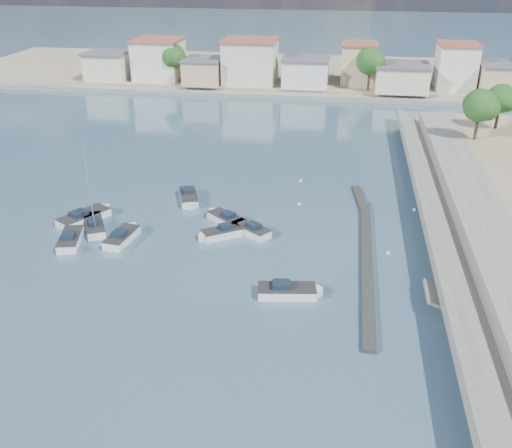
{
  "coord_description": "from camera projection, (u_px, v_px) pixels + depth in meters",
  "views": [
    {
      "loc": [
        4.19,
        -35.76,
        25.65
      ],
      "look_at": [
        -3.7,
        13.48,
        1.4
      ],
      "focal_mm": 40.0,
      "sensor_mm": 36.0,
      "label": 1
    }
  ],
  "objects": [
    {
      "name": "far_shore_quay",
      "position": [
        324.0,
        97.0,
        106.44
      ],
      "size": [
        160.0,
        2.5,
        0.8
      ],
      "primitive_type": "cube",
      "color": "slate",
      "rests_on": "ground"
    },
    {
      "name": "motorboat_a",
      "position": [
        71.0,
        239.0,
        54.9
      ],
      "size": [
        2.97,
        5.25,
        1.48
      ],
      "color": "white",
      "rests_on": "ground"
    },
    {
      "name": "motorboat_g",
      "position": [
        189.0,
        198.0,
        63.71
      ],
      "size": [
        3.35,
        5.29,
        1.48
      ],
      "color": "white",
      "rests_on": "ground"
    },
    {
      "name": "motorboat_b",
      "position": [
        123.0,
        237.0,
        55.29
      ],
      "size": [
        2.41,
        5.11,
        1.48
      ],
      "color": "white",
      "rests_on": "ground"
    },
    {
      "name": "motorboat_h",
      "position": [
        290.0,
        292.0,
        46.44
      ],
      "size": [
        5.37,
        2.55,
        1.48
      ],
      "color": "white",
      "rests_on": "ground"
    },
    {
      "name": "far_shore_land",
      "position": [
        329.0,
        74.0,
        124.95
      ],
      "size": [
        160.0,
        40.0,
        1.4
      ],
      "primitive_type": "cube",
      "color": "gray",
      "rests_on": "ground"
    },
    {
      "name": "far_town",
      "position": [
        384.0,
        68.0,
        108.19
      ],
      "size": [
        113.01,
        12.8,
        8.35
      ],
      "color": "beige",
      "rests_on": "far_shore_land"
    },
    {
      "name": "breakwater",
      "position": [
        365.0,
        247.0,
        53.77
      ],
      "size": [
        2.0,
        31.02,
        0.35
      ],
      "color": "black",
      "rests_on": "ground"
    },
    {
      "name": "seawall_walkway",
      "position": [
        495.0,
        248.0,
        52.08
      ],
      "size": [
        5.0,
        90.0,
        1.8
      ],
      "primitive_type": "cube",
      "color": "slate",
      "rests_on": "ground"
    },
    {
      "name": "motorboat_f",
      "position": [
        224.0,
        219.0,
        58.94
      ],
      "size": [
        4.41,
        4.02,
        1.48
      ],
      "color": "white",
      "rests_on": "ground"
    },
    {
      "name": "mooring_buoys",
      "position": [
        353.0,
        237.0,
        55.88
      ],
      "size": [
        13.33,
        31.74,
        0.39
      ],
      "color": "white",
      "rests_on": "ground"
    },
    {
      "name": "motorboat_e",
      "position": [
        86.0,
        217.0,
        59.37
      ],
      "size": [
        4.61,
        5.85,
        1.48
      ],
      "color": "white",
      "rests_on": "ground"
    },
    {
      "name": "motorboat_d",
      "position": [
        220.0,
        234.0,
        55.81
      ],
      "size": [
        4.11,
        3.52,
        1.48
      ],
      "color": "white",
      "rests_on": "ground"
    },
    {
      "name": "sailboat",
      "position": [
        94.0,
        224.0,
        57.58
      ],
      "size": [
        3.96,
        5.39,
        9.0
      ],
      "color": "white",
      "rests_on": "ground"
    },
    {
      "name": "shore_trees",
      "position": [
        373.0,
        70.0,
        100.14
      ],
      "size": [
        74.56,
        38.32,
        7.92
      ],
      "color": "#38281E",
      "rests_on": "ground"
    },
    {
      "name": "ground",
      "position": [
        312.0,
        153.0,
        79.08
      ],
      "size": [
        400.0,
        400.0,
        0.0
      ],
      "primitive_type": "plane",
      "color": "#345368",
      "rests_on": "ground"
    },
    {
      "name": "motorboat_c",
      "position": [
        249.0,
        230.0,
        56.64
      ],
      "size": [
        4.4,
        3.86,
        1.48
      ],
      "color": "white",
      "rests_on": "ground"
    }
  ]
}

